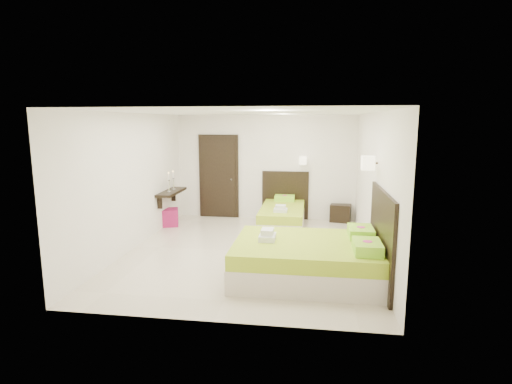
# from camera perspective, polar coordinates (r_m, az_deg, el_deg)

# --- Properties ---
(floor) EXTENTS (5.50, 5.50, 0.00)m
(floor) POSITION_cam_1_polar(r_m,az_deg,el_deg) (7.68, -1.06, -8.48)
(floor) COLOR beige
(floor) RESTS_ON ground
(bed_single) EXTENTS (1.17, 1.95, 1.60)m
(bed_single) POSITION_cam_1_polar(r_m,az_deg,el_deg) (9.32, 3.83, -3.32)
(bed_single) COLOR beige
(bed_single) RESTS_ON ground
(bed_double) EXTENTS (2.28, 1.93, 1.88)m
(bed_double) POSITION_cam_1_polar(r_m,az_deg,el_deg) (6.39, 8.06, -9.27)
(bed_double) COLOR beige
(bed_double) RESTS_ON ground
(nightstand) EXTENTS (0.55, 0.51, 0.43)m
(nightstand) POSITION_cam_1_polar(r_m,az_deg,el_deg) (10.12, 11.99, -2.90)
(nightstand) COLOR black
(nightstand) RESTS_ON ground
(ottoman) EXTENTS (0.51, 0.51, 0.41)m
(ottoman) POSITION_cam_1_polar(r_m,az_deg,el_deg) (9.70, -12.27, -3.55)
(ottoman) COLOR #90134A
(ottoman) RESTS_ON ground
(door) EXTENTS (1.02, 0.15, 2.14)m
(door) POSITION_cam_1_polar(r_m,az_deg,el_deg) (10.26, -5.34, 2.18)
(door) COLOR black
(door) RESTS_ON ground
(console_shelf) EXTENTS (0.35, 1.20, 0.78)m
(console_shelf) POSITION_cam_1_polar(r_m,az_deg,el_deg) (9.51, -12.04, -0.03)
(console_shelf) COLOR black
(console_shelf) RESTS_ON ground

